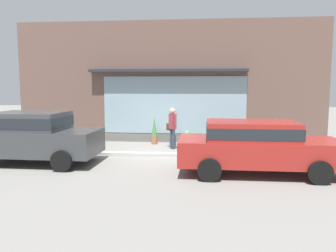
% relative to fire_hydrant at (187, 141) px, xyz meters
% --- Properties ---
extents(ground_plane, '(60.00, 60.00, 0.00)m').
position_rel_fire_hydrant_xyz_m(ground_plane, '(-1.00, -0.59, -0.44)').
color(ground_plane, gray).
extents(curb_strip, '(14.00, 0.24, 0.12)m').
position_rel_fire_hydrant_xyz_m(curb_strip, '(-1.00, -0.79, -0.38)').
color(curb_strip, '#B2B2AD').
rests_on(curb_strip, ground_plane).
extents(storefront, '(14.00, 0.81, 5.44)m').
position_rel_fire_hydrant_xyz_m(storefront, '(-1.00, 2.59, 2.23)').
color(storefront, brown).
rests_on(storefront, ground_plane).
extents(fire_hydrant, '(0.38, 0.35, 0.86)m').
position_rel_fire_hydrant_xyz_m(fire_hydrant, '(0.00, 0.00, 0.00)').
color(fire_hydrant, '#4C8C47').
rests_on(fire_hydrant, ground_plane).
extents(pedestrian_with_handbag, '(0.45, 0.52, 1.67)m').
position_rel_fire_hydrant_xyz_m(pedestrian_with_handbag, '(-0.64, 0.70, 0.52)').
color(pedestrian_with_handbag, '#333847').
rests_on(pedestrian_with_handbag, ground_plane).
extents(parked_car_red, '(4.58, 2.01, 1.54)m').
position_rel_fire_hydrant_xyz_m(parked_car_red, '(2.10, -2.97, 0.45)').
color(parked_car_red, maroon).
rests_on(parked_car_red, ground_plane).
extents(parked_car_dark_gray, '(4.05, 2.12, 1.70)m').
position_rel_fire_hydrant_xyz_m(parked_car_dark_gray, '(-4.89, -2.32, 0.52)').
color(parked_car_dark_gray, '#383A3D').
rests_on(parked_car_dark_gray, ground_plane).
extents(potted_plant_window_left, '(0.31, 0.31, 0.59)m').
position_rel_fire_hydrant_xyz_m(potted_plant_window_left, '(-4.67, 1.62, -0.12)').
color(potted_plant_window_left, '#9E6042').
rests_on(potted_plant_window_left, ground_plane).
extents(potted_plant_window_right, '(0.26, 0.26, 1.20)m').
position_rel_fire_hydrant_xyz_m(potted_plant_window_right, '(-1.52, 1.74, 0.14)').
color(potted_plant_window_right, '#9E6042').
rests_on(potted_plant_window_right, ground_plane).
extents(potted_plant_low_front, '(0.34, 0.34, 1.27)m').
position_rel_fire_hydrant_xyz_m(potted_plant_low_front, '(3.65, 1.67, 0.17)').
color(potted_plant_low_front, '#B7B2A3').
rests_on(potted_plant_low_front, ground_plane).
extents(potted_plant_trailing_edge, '(0.34, 0.34, 0.48)m').
position_rel_fire_hydrant_xyz_m(potted_plant_trailing_edge, '(0.59, 1.63, -0.20)').
color(potted_plant_trailing_edge, '#33473D').
rests_on(potted_plant_trailing_edge, ground_plane).
extents(potted_plant_by_entrance, '(0.27, 0.27, 0.53)m').
position_rel_fire_hydrant_xyz_m(potted_plant_by_entrance, '(-0.69, 1.59, -0.17)').
color(potted_plant_by_entrance, '#33473D').
rests_on(potted_plant_by_entrance, ground_plane).
extents(potted_plant_near_hydrant, '(0.41, 0.41, 0.54)m').
position_rel_fire_hydrant_xyz_m(potted_plant_near_hydrant, '(1.81, 1.72, -0.15)').
color(potted_plant_near_hydrant, '#9E6042').
rests_on(potted_plant_near_hydrant, ground_plane).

